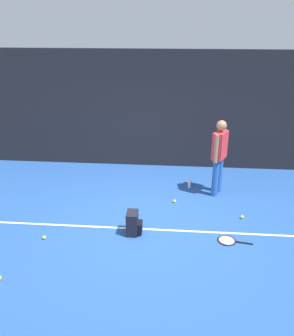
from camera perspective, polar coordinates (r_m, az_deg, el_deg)
name	(u,v)px	position (r m, az deg, el deg)	size (l,w,h in m)	color
ground_plane	(145,224)	(6.90, -0.29, -8.97)	(12.00, 12.00, 0.00)	#234C93
back_fence	(156,110)	(9.11, 1.42, 9.29)	(10.00, 0.10, 2.99)	black
court_line	(144,229)	(6.74, -0.44, -9.82)	(9.00, 0.05, 0.00)	white
tennis_player	(219,153)	(7.79, 11.58, 2.34)	(0.37, 0.48, 1.70)	#2659A5
tennis_racket	(228,241)	(6.57, 13.01, -11.35)	(0.63, 0.37, 0.03)	black
backpack	(133,223)	(6.52, -2.24, -8.93)	(0.28, 0.30, 0.44)	black
tennis_ball_by_fence	(174,201)	(7.64, 4.46, -5.37)	(0.07, 0.07, 0.07)	#CCE033
tennis_ball_mid_court	(242,217)	(7.30, 15.12, -7.66)	(0.07, 0.07, 0.07)	#CCE033
tennis_ball_far_left	(44,238)	(6.71, -16.27, -10.72)	(0.07, 0.07, 0.07)	#CCE033
water_bottle	(189,183)	(8.31, 6.85, -2.45)	(0.07, 0.07, 0.21)	white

